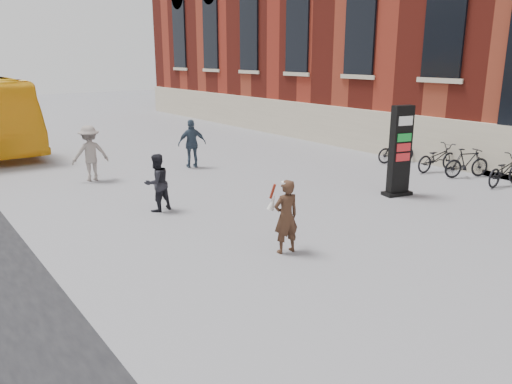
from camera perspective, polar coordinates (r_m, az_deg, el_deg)
ground at (r=10.75m, az=7.94°, el=-6.85°), size 100.00×100.00×0.00m
info_pylon at (r=15.21m, az=16.13°, el=4.49°), size 0.93×0.61×2.66m
woman at (r=10.41m, az=3.42°, el=-2.70°), size 0.65×0.60×1.59m
pedestrian_a at (r=13.48m, az=-11.26°, el=1.05°), size 0.86×0.74×1.55m
pedestrian_b at (r=17.36m, az=-18.43°, el=4.22°), size 1.24×0.78×1.84m
pedestrian_c at (r=18.61m, az=-7.31°, el=5.50°), size 1.13×0.71×1.78m
bike_4 at (r=17.82m, az=26.55°, el=2.25°), size 1.88×0.67×0.98m
bike_5 at (r=18.43m, az=22.96°, el=3.09°), size 1.73×1.08×1.01m
bike_6 at (r=19.04m, az=19.99°, el=3.71°), size 1.95×0.87×0.99m
bike_7 at (r=20.08m, az=15.73°, el=4.56°), size 1.64×0.91×0.95m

